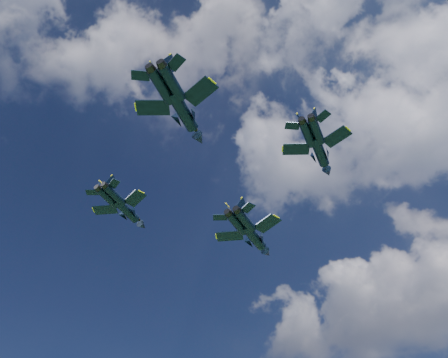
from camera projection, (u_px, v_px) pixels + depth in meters
jet_lead at (255, 237)px, 99.69m from camera, size 14.07×17.98×4.31m
jet_left at (128, 211)px, 92.90m from camera, size 11.55×14.79×3.54m
jet_right at (320, 153)px, 84.79m from camera, size 11.93×15.61×3.69m
jet_slot at (184, 113)px, 76.65m from camera, size 13.45×17.68×4.18m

